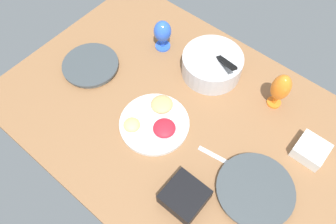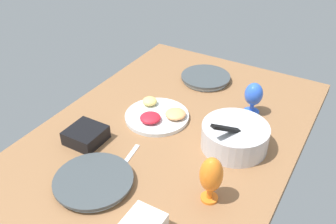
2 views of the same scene
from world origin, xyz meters
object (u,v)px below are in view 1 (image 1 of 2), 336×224
Objects in this scene: dinner_plate_right at (255,190)px; fruit_platter at (155,122)px; mixing_bowl at (212,64)px; square_bowl_white at (311,150)px; square_bowl_black at (185,196)px; hurricane_glass_blue at (163,33)px; hurricane_glass_orange at (281,88)px; dinner_plate_left at (91,66)px.

fruit_platter is (-47.18, -1.76, 0.21)cm from dinner_plate_right.
mixing_bowl is 54.42cm from square_bowl_white.
square_bowl_black is 1.24× the size of square_bowl_white.
square_bowl_black is at bearing -43.70° from hurricane_glass_blue.
square_bowl_white is at bearing -4.48° from hurricane_glass_blue.
mixing_bowl reaches higher than dinner_plate_right.
square_bowl_white is at bearing 60.10° from square_bowl_black.
mixing_bowl reaches higher than fruit_platter.
square_bowl_white is (55.31, 28.62, 1.43)cm from fruit_platter.
square_bowl_black is at bearing -119.90° from square_bowl_white.
square_bowl_black reaches higher than fruit_platter.
mixing_bowl is at bearing -173.58° from hurricane_glass_orange.
fruit_platter is (-1.63, -37.20, -3.78)cm from mixing_bowl.
mixing_bowl is 27.38cm from hurricane_glass_blue.
fruit_platter is at bearing -4.91° from dinner_plate_left.
square_bowl_white reaches higher than dinner_plate_right.
square_bowl_black is at bearing -16.19° from dinner_plate_left.
hurricane_glass_orange reaches higher than hurricane_glass_blue.
dinner_plate_right is 80.19cm from hurricane_glass_blue.
square_bowl_white reaches higher than fruit_platter.
hurricane_glass_orange reaches higher than dinner_plate_right.
dinner_plate_left is 100.74cm from square_bowl_white.
hurricane_glass_blue reaches higher than square_bowl_white.
dinner_plate_left is 42.42cm from fruit_platter.
dinner_plate_left is 0.89× the size of fruit_platter.
hurricane_glass_blue is at bearing -174.35° from hurricane_glass_orange.
square_bowl_black is (54.43, -52.01, -6.00)cm from hurricane_glass_blue.
mixing_bowl is at bearing 4.77° from hurricane_glass_blue.
mixing_bowl is at bearing 116.80° from square_bowl_black.
hurricane_glass_orange is 58.27cm from hurricane_glass_blue.
square_bowl_black is (29.04, -17.07, 1.62)cm from fruit_platter.
square_bowl_black is 52.71cm from square_bowl_white.
hurricane_glass_blue reaches higher than fruit_platter.
hurricane_glass_blue is 1.34× the size of square_bowl_white.
mixing_bowl reaches higher than dinner_plate_left.
hurricane_glass_orange reaches higher than dinner_plate_left.
hurricane_glass_blue is at bearing 175.52° from square_bowl_white.
square_bowl_black is at bearing -30.45° from fruit_platter.
dinner_plate_left is 89.47cm from dinner_plate_right.
dinner_plate_right is at bearing -37.88° from mixing_bowl.
dinner_plate_right is 2.49× the size of square_bowl_white.
square_bowl_white is at bearing 14.36° from dinner_plate_left.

